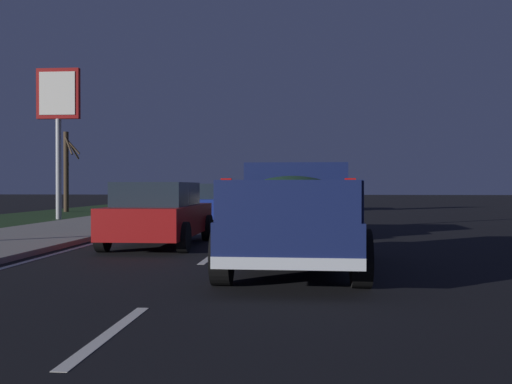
# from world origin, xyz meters

# --- Properties ---
(ground) EXTENTS (144.00, 144.00, 0.00)m
(ground) POSITION_xyz_m (27.00, 0.00, 0.00)
(ground) COLOR black
(sidewalk_shoulder) EXTENTS (108.00, 4.00, 0.12)m
(sidewalk_shoulder) POSITION_xyz_m (27.00, 5.70, 0.06)
(sidewalk_shoulder) COLOR gray
(sidewalk_shoulder) RESTS_ON ground
(grass_verge) EXTENTS (108.00, 6.00, 0.01)m
(grass_verge) POSITION_xyz_m (27.00, 10.70, 0.00)
(grass_verge) COLOR #1E3819
(grass_verge) RESTS_ON ground
(lane_markings) EXTENTS (108.90, 3.54, 0.01)m
(lane_markings) POSITION_xyz_m (29.37, 2.55, 0.00)
(lane_markings) COLOR silver
(lane_markings) RESTS_ON ground
(pickup_truck) EXTENTS (5.46, 2.36, 1.87)m
(pickup_truck) POSITION_xyz_m (10.13, -1.75, 0.98)
(pickup_truck) COLOR #141E4C
(pickup_truck) RESTS_ON ground
(sedan_red) EXTENTS (4.41, 2.04, 1.54)m
(sedan_red) POSITION_xyz_m (13.75, 1.59, 0.78)
(sedan_red) COLOR maroon
(sedan_red) RESTS_ON ground
(sedan_white) EXTENTS (4.40, 2.03, 1.54)m
(sedan_white) POSITION_xyz_m (34.95, -1.79, 0.78)
(sedan_white) COLOR silver
(sedan_white) RESTS_ON ground
(sedan_black) EXTENTS (4.42, 2.06, 1.54)m
(sedan_black) POSITION_xyz_m (17.44, -1.58, 0.78)
(sedan_black) COLOR black
(sedan_black) RESTS_ON ground
(sedan_blue) EXTENTS (4.45, 2.10, 1.54)m
(sedan_blue) POSITION_xyz_m (22.11, 1.66, 0.78)
(sedan_blue) COLOR navy
(sedan_blue) RESTS_ON ground
(gas_price_sign) EXTENTS (0.27, 1.90, 6.59)m
(gas_price_sign) POSITION_xyz_m (24.57, 8.81, 4.94)
(gas_price_sign) COLOR #99999E
(gas_price_sign) RESTS_ON ground
(bare_tree_far) EXTENTS (2.43, 1.09, 4.52)m
(bare_tree_far) POSITION_xyz_m (31.80, 11.46, 2.46)
(bare_tree_far) COLOR #423323
(bare_tree_far) RESTS_ON ground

